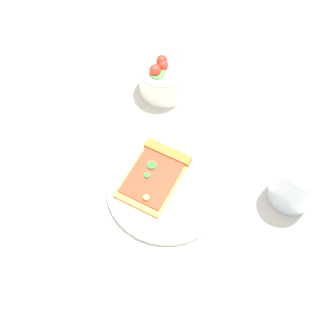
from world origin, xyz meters
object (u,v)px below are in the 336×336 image
at_px(pizza_slice_main, 155,173).
at_px(soda_glass, 296,182).
at_px(paper_napkin, 47,246).
at_px(salad_bowl, 163,77).
at_px(plate, 167,186).

bearing_deg(pizza_slice_main, soda_glass, 85.60).
bearing_deg(soda_glass, pizza_slice_main, -94.40).
bearing_deg(paper_napkin, pizza_slice_main, 130.08).
height_order(pizza_slice_main, soda_glass, soda_glass).
height_order(salad_bowl, paper_napkin, salad_bowl).
distance_m(plate, pizza_slice_main, 0.03).
relative_size(plate, pizza_slice_main, 1.40).
relative_size(soda_glass, paper_napkin, 0.73).
distance_m(pizza_slice_main, soda_glass, 0.25).
xyz_separation_m(pizza_slice_main, paper_napkin, (0.15, -0.17, -0.02)).
relative_size(pizza_slice_main, salad_bowl, 1.59).
height_order(plate, pizza_slice_main, pizza_slice_main).
xyz_separation_m(pizza_slice_main, salad_bowl, (-0.21, -0.00, 0.02)).
bearing_deg(salad_bowl, soda_glass, 47.48).
distance_m(pizza_slice_main, paper_napkin, 0.23).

